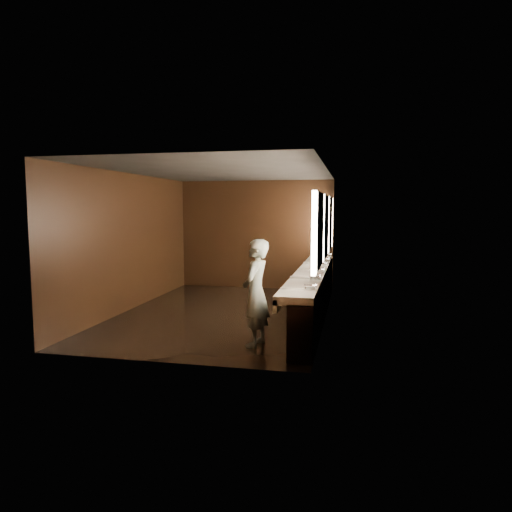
% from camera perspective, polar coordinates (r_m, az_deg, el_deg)
% --- Properties ---
extents(floor, '(6.00, 6.00, 0.00)m').
position_cam_1_polar(floor, '(9.21, -3.97, -7.12)').
color(floor, black).
rests_on(floor, ground).
extents(ceiling, '(4.00, 6.00, 0.02)m').
position_cam_1_polar(ceiling, '(9.00, -4.11, 10.52)').
color(ceiling, '#2D2D2B').
rests_on(ceiling, wall_back).
extents(wall_back, '(4.00, 0.02, 2.80)m').
position_cam_1_polar(wall_back, '(11.90, -0.04, 2.68)').
color(wall_back, black).
rests_on(wall_back, floor).
extents(wall_front, '(4.00, 0.02, 2.80)m').
position_cam_1_polar(wall_front, '(6.18, -11.75, -0.52)').
color(wall_front, black).
rests_on(wall_front, floor).
extents(wall_left, '(0.02, 6.00, 2.80)m').
position_cam_1_polar(wall_left, '(9.74, -15.42, 1.73)').
color(wall_left, black).
rests_on(wall_left, floor).
extents(wall_right, '(0.02, 6.00, 2.80)m').
position_cam_1_polar(wall_right, '(8.66, 8.79, 1.37)').
color(wall_right, black).
rests_on(wall_right, floor).
extents(sink_counter, '(0.55, 5.40, 1.01)m').
position_cam_1_polar(sink_counter, '(8.79, 7.34, -4.49)').
color(sink_counter, black).
rests_on(sink_counter, floor).
extents(mirror_band, '(0.06, 5.03, 1.15)m').
position_cam_1_polar(mirror_band, '(8.64, 8.69, 3.68)').
color(mirror_band, '#FFE2C2').
rests_on(mirror_band, wall_right).
extents(person, '(0.47, 0.65, 1.63)m').
position_cam_1_polar(person, '(6.91, -0.02, -4.62)').
color(person, '#88BCCC').
rests_on(person, floor).
extents(trash_bin, '(0.40, 0.40, 0.52)m').
position_cam_1_polar(trash_bin, '(8.64, 5.75, -6.27)').
color(trash_bin, black).
rests_on(trash_bin, floor).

